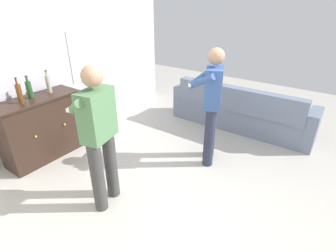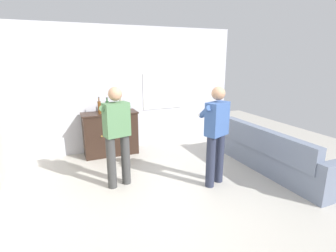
{
  "view_description": "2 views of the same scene",
  "coord_description": "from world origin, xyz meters",
  "px_view_note": "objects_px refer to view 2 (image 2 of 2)",
  "views": [
    {
      "loc": [
        -2.35,
        -1.26,
        2.27
      ],
      "look_at": [
        -0.09,
        0.32,
        0.89
      ],
      "focal_mm": 28.0,
      "sensor_mm": 36.0,
      "label": 1
    },
    {
      "loc": [
        -1.59,
        -3.31,
        2.14
      ],
      "look_at": [
        0.03,
        0.48,
        1.04
      ],
      "focal_mm": 28.0,
      "sensor_mm": 36.0,
      "label": 2
    }
  ],
  "objects_px": {
    "bottle_wine_green": "(107,106)",
    "person_standing_left": "(117,132)",
    "sideboard_cabinet": "(111,134)",
    "person_standing_right": "(216,132)",
    "couch": "(270,154)",
    "bottle_spirits_clear": "(121,105)",
    "bottle_liquor_amber": "(99,107)"
  },
  "relations": [
    {
      "from": "bottle_spirits_clear",
      "to": "person_standing_left",
      "type": "xyz_separation_m",
      "value": [
        -0.44,
        -1.56,
        -0.16
      ]
    },
    {
      "from": "sideboard_cabinet",
      "to": "person_standing_left",
      "type": "distance_m",
      "value": 1.6
    },
    {
      "from": "couch",
      "to": "person_standing_left",
      "type": "bearing_deg",
      "value": 168.35
    },
    {
      "from": "bottle_wine_green",
      "to": "person_standing_left",
      "type": "bearing_deg",
      "value": -95.37
    },
    {
      "from": "sideboard_cabinet",
      "to": "person_standing_right",
      "type": "distance_m",
      "value": 2.54
    },
    {
      "from": "bottle_liquor_amber",
      "to": "person_standing_left",
      "type": "height_order",
      "value": "person_standing_left"
    },
    {
      "from": "bottle_spirits_clear",
      "to": "person_standing_right",
      "type": "xyz_separation_m",
      "value": [
        1.08,
        -2.15,
        -0.16
      ]
    },
    {
      "from": "bottle_liquor_amber",
      "to": "couch",
      "type": "bearing_deg",
      "value": -36.1
    },
    {
      "from": "bottle_wine_green",
      "to": "person_standing_right",
      "type": "bearing_deg",
      "value": -57.54
    },
    {
      "from": "bottle_wine_green",
      "to": "bottle_spirits_clear",
      "type": "bearing_deg",
      "value": -0.75
    },
    {
      "from": "bottle_wine_green",
      "to": "couch",
      "type": "bearing_deg",
      "value": -39.11
    },
    {
      "from": "bottle_spirits_clear",
      "to": "sideboard_cabinet",
      "type": "bearing_deg",
      "value": -172.52
    },
    {
      "from": "bottle_wine_green",
      "to": "sideboard_cabinet",
      "type": "bearing_deg",
      "value": -54.71
    },
    {
      "from": "couch",
      "to": "bottle_liquor_amber",
      "type": "xyz_separation_m",
      "value": [
        -2.8,
        2.04,
        0.76
      ]
    },
    {
      "from": "couch",
      "to": "bottle_spirits_clear",
      "type": "height_order",
      "value": "bottle_spirits_clear"
    },
    {
      "from": "person_standing_right",
      "to": "bottle_spirits_clear",
      "type": "bearing_deg",
      "value": 116.61
    },
    {
      "from": "bottle_wine_green",
      "to": "bottle_spirits_clear",
      "type": "distance_m",
      "value": 0.29
    },
    {
      "from": "couch",
      "to": "person_standing_left",
      "type": "height_order",
      "value": "person_standing_left"
    },
    {
      "from": "sideboard_cabinet",
      "to": "person_standing_left",
      "type": "xyz_separation_m",
      "value": [
        -0.17,
        -1.52,
        0.46
      ]
    },
    {
      "from": "sideboard_cabinet",
      "to": "person_standing_right",
      "type": "relative_size",
      "value": 0.71
    },
    {
      "from": "sideboard_cabinet",
      "to": "bottle_liquor_amber",
      "type": "relative_size",
      "value": 3.37
    },
    {
      "from": "bottle_wine_green",
      "to": "bottle_spirits_clear",
      "type": "height_order",
      "value": "bottle_spirits_clear"
    },
    {
      "from": "bottle_wine_green",
      "to": "person_standing_left",
      "type": "xyz_separation_m",
      "value": [
        -0.15,
        -1.56,
        -0.15
      ]
    },
    {
      "from": "bottle_liquor_amber",
      "to": "person_standing_right",
      "type": "xyz_separation_m",
      "value": [
        1.55,
        -2.06,
        -0.16
      ]
    },
    {
      "from": "person_standing_right",
      "to": "bottle_liquor_amber",
      "type": "bearing_deg",
      "value": 126.92
    },
    {
      "from": "sideboard_cabinet",
      "to": "bottle_spirits_clear",
      "type": "distance_m",
      "value": 0.67
    },
    {
      "from": "couch",
      "to": "person_standing_right",
      "type": "xyz_separation_m",
      "value": [
        -1.25,
        -0.02,
        0.6
      ]
    },
    {
      "from": "bottle_liquor_amber",
      "to": "bottle_spirits_clear",
      "type": "height_order",
      "value": "bottle_liquor_amber"
    },
    {
      "from": "bottle_wine_green",
      "to": "bottle_liquor_amber",
      "type": "height_order",
      "value": "bottle_liquor_amber"
    },
    {
      "from": "bottle_liquor_amber",
      "to": "person_standing_left",
      "type": "xyz_separation_m",
      "value": [
        0.04,
        -1.47,
        -0.16
      ]
    },
    {
      "from": "couch",
      "to": "sideboard_cabinet",
      "type": "relative_size",
      "value": 2.19
    },
    {
      "from": "bottle_liquor_amber",
      "to": "person_standing_left",
      "type": "relative_size",
      "value": 0.21
    }
  ]
}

